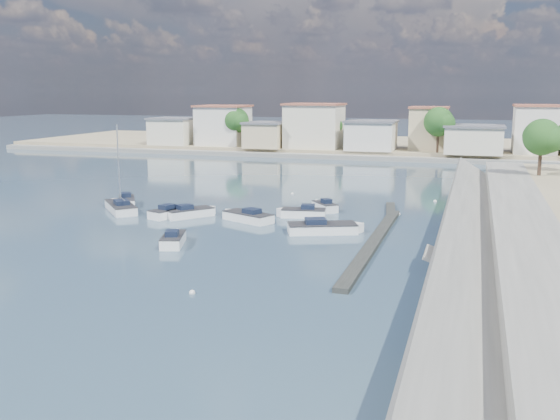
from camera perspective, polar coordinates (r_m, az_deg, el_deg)
name	(u,v)px	position (r m, az deg, el deg)	size (l,w,h in m)	color
ground	(356,186)	(80.57, 6.98, 2.17)	(400.00, 400.00, 0.00)	#2A3D54
seawall_walkway	(526,235)	(52.74, 21.57, -2.13)	(5.00, 90.00, 1.80)	slate
breakwater	(378,235)	(52.94, 8.94, -2.25)	(2.00, 31.02, 0.35)	black
far_shore_land	(403,147)	(131.64, 11.14, 5.70)	(160.00, 40.00, 1.40)	gray
far_shore_quay	(389,159)	(110.91, 9.92, 4.66)	(160.00, 2.50, 0.80)	slate
far_town	(455,132)	(115.57, 15.69, 6.92)	(113.01, 12.80, 8.35)	beige
shore_trees	(438,127)	(106.81, 14.28, 7.39)	(74.56, 38.32, 7.92)	#38281E
motorboat_a	(174,240)	(50.40, -9.71, -2.70)	(2.74, 4.48, 1.48)	white
motorboat_b	(192,213)	(61.12, -8.08, -0.27)	(4.34, 4.81, 1.48)	white
motorboat_c	(246,217)	(58.69, -3.12, -0.64)	(5.53, 3.88, 1.48)	white
motorboat_d	(301,213)	(60.37, 1.95, -0.30)	(4.86, 2.43, 1.48)	white
motorboat_e	(172,213)	(61.59, -9.82, -0.23)	(3.19, 4.93, 1.48)	white
motorboat_f	(324,207)	(63.96, 4.05, 0.31)	(3.26, 3.56, 1.48)	white
motorboat_g	(127,202)	(68.49, -13.84, 0.72)	(3.65, 4.51, 1.48)	white
motorboat_h	(326,228)	(53.87, 4.22, -1.69)	(6.55, 4.38, 1.48)	white
sailboat	(120,207)	(65.50, -14.41, 0.27)	(5.84, 6.14, 9.00)	white
mooring_buoys	(373,227)	(56.40, 8.47, -1.55)	(19.38, 37.32, 0.38)	silver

